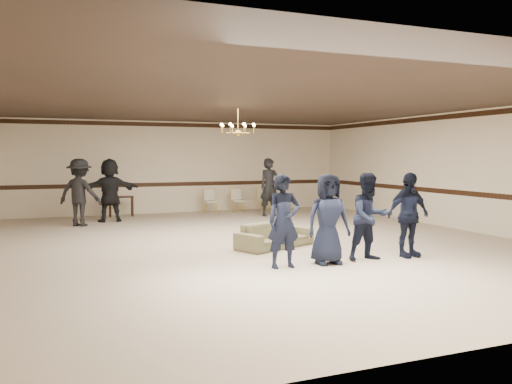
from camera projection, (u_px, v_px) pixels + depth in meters
The scene contains 16 objects.
room at pixel (253, 173), 11.83m from camera, with size 12.01×14.01×3.21m.
chair_rail at pixel (181, 184), 18.35m from camera, with size 12.00×0.02×0.14m, color black.
crown_molding at pixel (181, 125), 18.20m from camera, with size 12.00×0.02×0.14m, color black.
chandelier at pixel (238, 120), 12.67m from camera, with size 0.94×0.94×0.89m, color #BE923C, non-canonical shape.
boy_a at pixel (284, 221), 9.23m from camera, with size 0.61×0.40×1.68m, color black.
boy_b at pixel (328, 219), 9.56m from camera, with size 0.82×0.53×1.68m, color black.
boy_c at pixel (369, 217), 9.89m from camera, with size 0.81×0.63×1.68m, color black.
boy_d at pixel (408, 215), 10.22m from camera, with size 0.98×0.41×1.68m, color black.
settee at pixel (275, 235), 11.33m from camera, with size 1.85×0.72×0.54m, color #7C7653.
adult_left at pixel (80, 192), 14.73m from camera, with size 1.24×0.71×1.92m, color black.
adult_mid at pixel (110, 190), 15.71m from camera, with size 1.78×0.57×1.92m, color black.
adult_right at pixel (270, 187), 17.22m from camera, with size 0.70×0.46×1.92m, color black.
banquet_chair_left at pixel (210, 201), 17.99m from camera, with size 0.41×0.41×0.85m, color beige, non-canonical shape.
banquet_chair_mid at pixel (238, 200), 18.36m from camera, with size 0.41×0.41×0.85m, color beige, non-canonical shape.
banquet_chair_right at pixel (264, 199), 18.73m from camera, with size 0.41×0.41×0.85m, color beige, non-canonical shape.
console_table at pixel (121, 206), 17.08m from camera, with size 0.80×0.34×0.67m, color #341E11.
Camera 1 is at (-4.30, -11.02, 2.00)m, focal length 36.43 mm.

